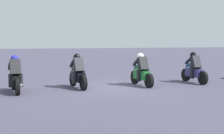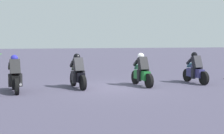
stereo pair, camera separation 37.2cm
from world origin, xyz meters
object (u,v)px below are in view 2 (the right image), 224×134
at_px(rider_lane_b, 142,72).
at_px(rider_lane_d, 15,77).
at_px(rider_lane_a, 195,70).
at_px(rider_lane_c, 78,74).

height_order(rider_lane_b, rider_lane_d, same).
bearing_deg(rider_lane_d, rider_lane_a, -92.04).
bearing_deg(rider_lane_a, rider_lane_c, 86.05).
height_order(rider_lane_c, rider_lane_d, same).
xyz_separation_m(rider_lane_b, rider_lane_d, (-0.49, 5.54, 0.00)).
xyz_separation_m(rider_lane_a, rider_lane_b, (-0.31, 2.83, 0.00)).
bearing_deg(rider_lane_a, rider_lane_b, 89.76).
bearing_deg(rider_lane_c, rider_lane_b, -100.75).
relative_size(rider_lane_a, rider_lane_c, 1.00).
relative_size(rider_lane_b, rider_lane_c, 1.00).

